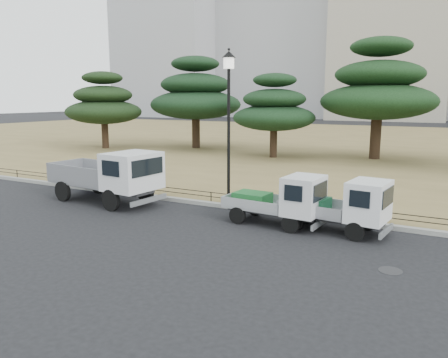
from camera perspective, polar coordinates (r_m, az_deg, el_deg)
The scene contains 14 objects.
ground at distance 15.27m, azimuth -3.53°, elevation -6.02°, with size 220.00×220.00×0.00m, color black.
lawn at distance 43.96m, azimuth 17.76°, elevation 4.43°, with size 120.00×56.00×0.15m, color olive.
curb at distance 17.44m, azimuth 0.92°, elevation -3.63°, with size 120.00×0.25×0.16m, color gray.
truck_large at distance 18.80m, azimuth -14.77°, elevation 0.65°, with size 5.26×2.52×2.22m.
truck_kei_front at distance 15.14m, azimuth 7.41°, elevation -2.73°, with size 3.49×1.71×1.80m.
truck_kei_rear at distance 14.74m, azimuth 15.14°, elevation -3.36°, with size 3.57×1.84×1.79m.
street_lamp at distance 17.30m, azimuth 0.62°, elevation 10.01°, with size 0.53×0.53×5.97m.
pipe_fence at distance 17.48m, azimuth 1.15°, elevation -2.38°, with size 38.00×0.04×0.40m.
tarp_pile at distance 21.77m, azimuth -15.93°, elevation -0.01°, with size 1.54×1.24×0.92m.
manhole at distance 12.13m, azimuth 20.92°, elevation -11.12°, with size 0.60×0.60×0.01m, color #2D2D30.
pine_west_far at distance 38.55m, azimuth -15.45°, elevation 9.39°, with size 6.33×6.33×6.40m.
pine_west_near at distance 37.43m, azimuth -3.74°, elevation 10.82°, with size 7.65×7.65×7.65m.
pine_center_left at distance 31.45m, azimuth 6.56°, elevation 9.04°, with size 5.83×5.83×5.93m.
pine_center_right at distance 32.25m, azimuth 19.53°, elevation 10.97°, with size 7.79×7.79×8.26m.
Camera 1 is at (7.65, -12.48, 4.33)m, focal length 35.00 mm.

